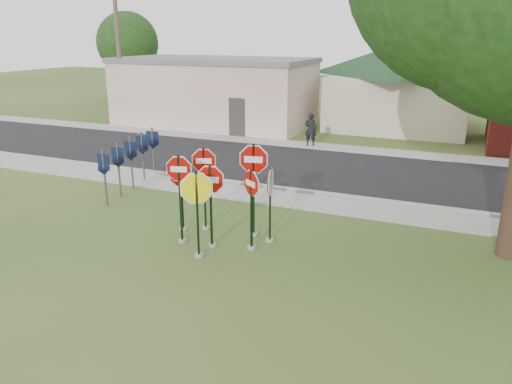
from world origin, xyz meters
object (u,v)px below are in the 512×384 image
at_px(stop_sign_yellow, 197,202).
at_px(utility_pole_near, 118,45).
at_px(pedestrian, 311,129).
at_px(stop_sign_left, 180,187).
at_px(stop_sign_center, 211,195).

xyz_separation_m(stop_sign_yellow, utility_pole_near, (-13.94, 15.05, 3.44)).
xyz_separation_m(stop_sign_yellow, pedestrian, (-1.34, 14.05, -0.61)).
distance_m(stop_sign_left, utility_pole_near, 19.69).
xyz_separation_m(stop_sign_left, pedestrian, (-0.43, 13.39, -0.71)).
distance_m(stop_sign_center, stop_sign_yellow, 0.71).
bearing_deg(pedestrian, utility_pole_near, -17.14).
bearing_deg(pedestrian, stop_sign_left, 79.20).
relative_size(utility_pole_near, pedestrian, 5.56).
bearing_deg(stop_sign_center, stop_sign_left, -177.23).
distance_m(utility_pole_near, pedestrian, 13.27).
relative_size(stop_sign_center, utility_pole_near, 0.26).
height_order(stop_sign_left, pedestrian, stop_sign_left).
bearing_deg(stop_sign_left, pedestrian, 91.83).
bearing_deg(pedestrian, stop_sign_center, 83.18).
bearing_deg(stop_sign_center, stop_sign_yellow, -91.11).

